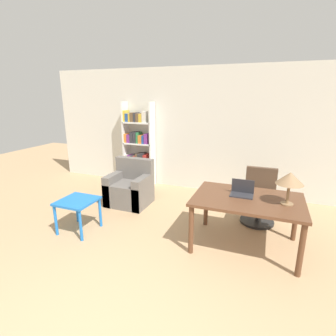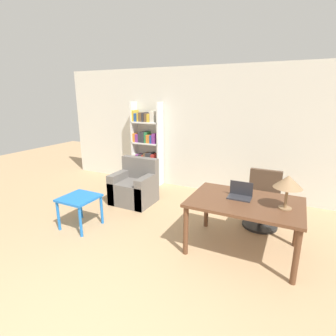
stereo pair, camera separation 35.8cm
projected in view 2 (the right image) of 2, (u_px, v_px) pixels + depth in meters
name	position (u px, v px, depth m)	size (l,w,h in m)	color
wall_back	(220.00, 132.00, 5.58)	(8.00, 0.06, 2.70)	silver
desk	(245.00, 207.00, 3.53)	(1.47, 1.00, 0.74)	brown
laptop	(240.00, 194.00, 3.60)	(0.31, 0.21, 0.22)	#2D2D33
table_lamp	(288.00, 182.00, 3.18)	(0.34, 0.34, 0.43)	olive
office_chair	(262.00, 202.00, 4.31)	(0.56, 0.56, 0.92)	black
side_table_blue	(79.00, 202.00, 4.24)	(0.54, 0.55, 0.53)	blue
armchair	(135.00, 188.00, 5.26)	(0.79, 0.69, 0.89)	#66605B
bookshelf	(146.00, 148.00, 6.28)	(0.74, 0.28, 1.96)	white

